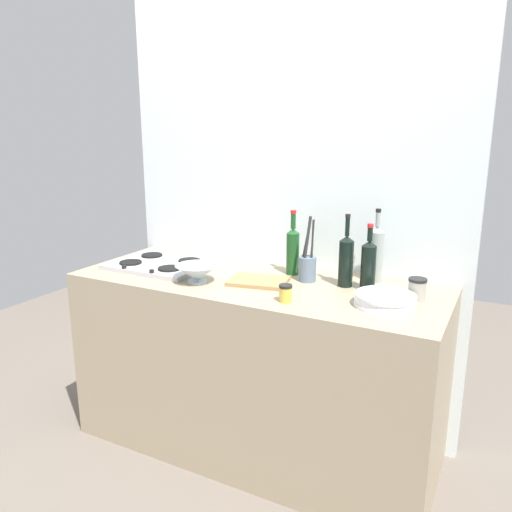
{
  "coord_description": "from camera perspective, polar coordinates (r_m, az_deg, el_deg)",
  "views": [
    {
      "loc": [
        1.08,
        -2.07,
        1.61
      ],
      "look_at": [
        0.0,
        0.0,
        1.02
      ],
      "focal_mm": 35.41,
      "sensor_mm": 36.0,
      "label": 1
    }
  ],
  "objects": [
    {
      "name": "wine_bottle_leftmost",
      "position": [
        2.52,
        4.17,
        0.71
      ],
      "size": [
        0.06,
        0.06,
        0.32
      ],
      "color": "#19471E",
      "rests_on": "counter_block"
    },
    {
      "name": "counter_block",
      "position": [
        2.61,
        -0.0,
        -12.22
      ],
      "size": [
        1.8,
        0.7,
        0.9
      ],
      "primitive_type": "cube",
      "color": "tan",
      "rests_on": "ground"
    },
    {
      "name": "wine_bottle_mid_right",
      "position": [
        2.36,
        10.13,
        -0.44
      ],
      "size": [
        0.07,
        0.07,
        0.34
      ],
      "color": "black",
      "rests_on": "counter_block"
    },
    {
      "name": "wine_bottle_rightmost",
      "position": [
        2.46,
        13.39,
        0.31
      ],
      "size": [
        0.07,
        0.07,
        0.35
      ],
      "color": "gray",
      "rests_on": "counter_block"
    },
    {
      "name": "condiment_jar_rear",
      "position": [
        2.26,
        17.74,
        -3.59
      ],
      "size": [
        0.08,
        0.08,
        0.1
      ],
      "color": "#9E998C",
      "rests_on": "counter_block"
    },
    {
      "name": "ground_plane",
      "position": [
        2.84,
        -0.0,
        -20.37
      ],
      "size": [
        6.0,
        6.0,
        0.0
      ],
      "primitive_type": "plane",
      "color": "#6B6056",
      "rests_on": "ground"
    },
    {
      "name": "plate_stack",
      "position": [
        2.15,
        14.39,
        -4.83
      ],
      "size": [
        0.25,
        0.26,
        0.05
      ],
      "color": "white",
      "rests_on": "counter_block"
    },
    {
      "name": "stovetop_hob",
      "position": [
        2.72,
        -10.76,
        -0.92
      ],
      "size": [
        0.5,
        0.39,
        0.04
      ],
      "color": "#B2B2B7",
      "rests_on": "counter_block"
    },
    {
      "name": "utensil_crock",
      "position": [
        2.42,
        5.86,
        -1.11
      ],
      "size": [
        0.08,
        0.08,
        0.31
      ],
      "color": "slate",
      "rests_on": "counter_block"
    },
    {
      "name": "cutting_board",
      "position": [
        2.39,
        0.25,
        -2.87
      ],
      "size": [
        0.3,
        0.24,
        0.02
      ],
      "primitive_type": "cube",
      "rotation": [
        0.0,
        0.0,
        0.19
      ],
      "color": "#9E7A4C",
      "rests_on": "counter_block"
    },
    {
      "name": "backsplash_panel",
      "position": [
        2.7,
        3.75,
        6.77
      ],
      "size": [
        1.9,
        0.06,
        2.53
      ],
      "primitive_type": "cube",
      "color": "silver",
      "rests_on": "ground"
    },
    {
      "name": "condiment_jar_front",
      "position": [
        2.14,
        3.35,
        -4.21
      ],
      "size": [
        0.06,
        0.06,
        0.08
      ],
      "color": "gold",
      "rests_on": "counter_block"
    },
    {
      "name": "wine_bottle_mid_left",
      "position": [
        2.32,
        12.57,
        -0.92
      ],
      "size": [
        0.07,
        0.07,
        0.3
      ],
      "color": "black",
      "rests_on": "counter_block"
    },
    {
      "name": "mixing_bowl",
      "position": [
        2.41,
        -6.67,
        -1.93
      ],
      "size": [
        0.21,
        0.21,
        0.09
      ],
      "color": "silver",
      "rests_on": "counter_block"
    }
  ]
}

